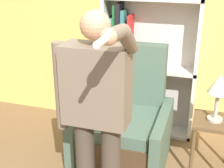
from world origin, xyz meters
TOP-DOWN VIEW (x-y plane):
  - wall_back at (0.00, 2.03)m, footprint 8.00×0.06m
  - bookcase at (-0.16, 1.87)m, footprint 1.12×0.28m
  - armchair at (-0.12, 1.16)m, footprint 0.92×0.92m
  - person_standing at (-0.10, 0.27)m, footprint 0.62×0.78m
  - side_table at (0.77, 1.22)m, footprint 0.40×0.40m
  - table_lamp at (0.77, 1.22)m, footprint 0.21×0.21m

SIDE VIEW (x-z plane):
  - armchair at x=-0.12m, z-range -0.24..0.98m
  - side_table at x=0.77m, z-range 0.18..0.76m
  - bookcase at x=-0.16m, z-range -0.05..1.60m
  - table_lamp at x=0.77m, z-range 0.69..1.17m
  - person_standing at x=-0.10m, z-range 0.14..1.88m
  - wall_back at x=0.00m, z-range 0.00..2.80m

